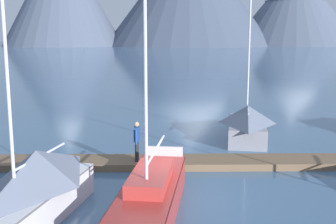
% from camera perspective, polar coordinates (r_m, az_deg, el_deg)
% --- Properties ---
extents(ground_plane, '(700.00, 700.00, 0.00)m').
position_cam_1_polar(ground_plane, '(14.92, -0.78, -11.74)').
color(ground_plane, '#426689').
extents(mountain_shoulder_ridge, '(64.51, 64.51, 40.35)m').
position_cam_1_polar(mountain_shoulder_ridge, '(232.88, 16.49, 13.70)').
color(mountain_shoulder_ridge, '#4C566B').
rests_on(mountain_shoulder_ridge, ground).
extents(dock, '(29.88, 3.14, 0.30)m').
position_cam_1_polar(dock, '(18.65, -0.20, -6.72)').
color(dock, brown).
rests_on(dock, ground).
extents(sailboat_mid_dock_port, '(2.83, 6.70, 8.84)m').
position_cam_1_polar(sailboat_mid_dock_port, '(13.56, -17.97, -10.00)').
color(sailboat_mid_dock_port, silver).
rests_on(sailboat_mid_dock_port, ground).
extents(sailboat_mid_dock_starboard, '(2.16, 7.56, 9.07)m').
position_cam_1_polar(sailboat_mid_dock_starboard, '(13.17, -2.63, -11.86)').
color(sailboat_mid_dock_starboard, '#B2332D').
rests_on(sailboat_mid_dock_starboard, ground).
extents(sailboat_far_berth, '(2.60, 6.25, 8.84)m').
position_cam_1_polar(sailboat_far_berth, '(23.65, 10.43, -1.37)').
color(sailboat_far_berth, '#93939E').
rests_on(sailboat_far_berth, ground).
extents(person_on_dock, '(0.22, 0.59, 1.69)m').
position_cam_1_polar(person_on_dock, '(18.17, -4.18, -3.55)').
color(person_on_dock, '#232328').
rests_on(person_on_dock, dock).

